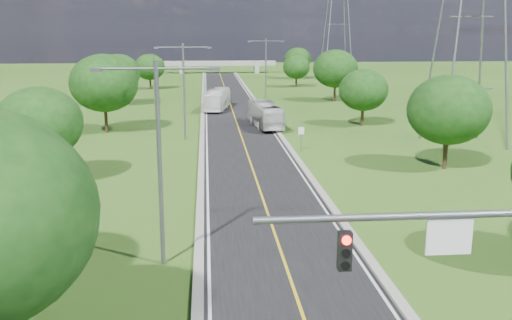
{
  "coord_description": "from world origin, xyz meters",
  "views": [
    {
      "loc": [
        -3.73,
        -14.71,
        11.33
      ],
      "look_at": [
        -0.55,
        21.57,
        3.0
      ],
      "focal_mm": 40.0,
      "sensor_mm": 36.0,
      "label": 1
    }
  ],
  "objects": [
    {
      "name": "tree_lb",
      "position": [
        -16.0,
        28.0,
        4.64
      ],
      "size": [
        6.3,
        6.3,
        7.33
      ],
      "color": "black",
      "rests_on": "ground"
    },
    {
      "name": "streetlight_near_left",
      "position": [
        -6.0,
        12.0,
        5.94
      ],
      "size": [
        5.9,
        0.25,
        10.0
      ],
      "color": "slate",
      "rests_on": "ground"
    },
    {
      "name": "tree_le",
      "position": [
        -14.5,
        98.0,
        4.33
      ],
      "size": [
        5.88,
        5.88,
        6.84
      ],
      "color": "black",
      "rests_on": "ground"
    },
    {
      "name": "tree_re",
      "position": [
        14.5,
        100.0,
        4.02
      ],
      "size": [
        5.46,
        5.46,
        6.35
      ],
      "color": "black",
      "rests_on": "ground"
    },
    {
      "name": "curb_left",
      "position": [
        -4.25,
        66.0,
        0.11
      ],
      "size": [
        0.5,
        150.0,
        0.22
      ],
      "primitive_type": "cube",
      "color": "gray",
      "rests_on": "ground"
    },
    {
      "name": "tree_ld",
      "position": [
        -17.0,
        74.0,
        4.95
      ],
      "size": [
        6.72,
        6.72,
        7.82
      ],
      "color": "black",
      "rests_on": "ground"
    },
    {
      "name": "road",
      "position": [
        0.0,
        66.0,
        0.03
      ],
      "size": [
        8.0,
        150.0,
        0.06
      ],
      "primitive_type": "cube",
      "color": "black",
      "rests_on": "ground"
    },
    {
      "name": "tree_rb",
      "position": [
        16.0,
        30.0,
        4.95
      ],
      "size": [
        6.72,
        6.72,
        7.82
      ],
      "color": "black",
      "rests_on": "ground"
    },
    {
      "name": "tree_rf",
      "position": [
        18.0,
        120.0,
        4.64
      ],
      "size": [
        6.3,
        6.3,
        7.33
      ],
      "color": "black",
      "rests_on": "ground"
    },
    {
      "name": "power_tower_far",
      "position": [
        26.0,
        115.0,
        14.01
      ],
      "size": [
        9.0,
        6.4,
        28.0
      ],
      "color": "slate",
      "rests_on": "ground"
    },
    {
      "name": "overpass",
      "position": [
        0.0,
        140.0,
        2.41
      ],
      "size": [
        30.0,
        3.0,
        3.2
      ],
      "color": "gray",
      "rests_on": "ground"
    },
    {
      "name": "speed_limit_sign",
      "position": [
        5.2,
        37.98,
        1.6
      ],
      "size": [
        0.55,
        0.09,
        2.4
      ],
      "color": "slate",
      "rests_on": "ground"
    },
    {
      "name": "ground",
      "position": [
        0.0,
        60.0,
        0.0
      ],
      "size": [
        260.0,
        260.0,
        0.0
      ],
      "primitive_type": "plane",
      "color": "#2D4F16",
      "rests_on": "ground"
    },
    {
      "name": "signal_mast",
      "position": [
        3.68,
        -1.0,
        4.91
      ],
      "size": [
        8.54,
        0.33,
        7.2
      ],
      "color": "slate",
      "rests_on": "ground"
    },
    {
      "name": "bus_inbound",
      "position": [
        -2.14,
        67.71,
        1.52
      ],
      "size": [
        4.21,
        10.78,
        2.93
      ],
      "primitive_type": "imported",
      "rotation": [
        0.0,
        0.0,
        -0.17
      ],
      "color": "white",
      "rests_on": "road"
    },
    {
      "name": "curb_right",
      "position": [
        4.25,
        66.0,
        0.11
      ],
      "size": [
        0.5,
        150.0,
        0.22
      ],
      "primitive_type": "cube",
      "color": "gray",
      "rests_on": "ground"
    },
    {
      "name": "tree_lc",
      "position": [
        -15.0,
        50.0,
        5.58
      ],
      "size": [
        7.56,
        7.56,
        8.79
      ],
      "color": "black",
      "rests_on": "ground"
    },
    {
      "name": "bus_outbound",
      "position": [
        3.2,
        51.94,
        1.52
      ],
      "size": [
        3.48,
        10.65,
        2.91
      ],
      "primitive_type": "imported",
      "rotation": [
        0.0,
        0.0,
        3.24
      ],
      "color": "silver",
      "rests_on": "road"
    },
    {
      "name": "streetlight_mid_left",
      "position": [
        -6.0,
        45.0,
        5.94
      ],
      "size": [
        5.9,
        0.25,
        10.0
      ],
      "color": "slate",
      "rests_on": "ground"
    },
    {
      "name": "tree_rd",
      "position": [
        17.0,
        76.0,
        5.27
      ],
      "size": [
        7.14,
        7.14,
        8.3
      ],
      "color": "black",
      "rests_on": "ground"
    },
    {
      "name": "streetlight_far_right",
      "position": [
        6.0,
        78.0,
        5.94
      ],
      "size": [
        5.9,
        0.25,
        10.0
      ],
      "color": "slate",
      "rests_on": "ground"
    },
    {
      "name": "power_tower_near",
      "position": [
        22.0,
        40.0,
        14.01
      ],
      "size": [
        9.0,
        6.4,
        28.0
      ],
      "color": "slate",
      "rests_on": "ground"
    },
    {
      "name": "tree_rc",
      "position": [
        15.0,
        52.0,
        4.33
      ],
      "size": [
        5.88,
        5.88,
        6.84
      ],
      "color": "black",
      "rests_on": "ground"
    }
  ]
}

